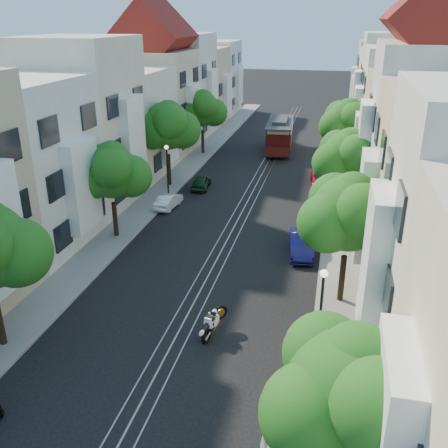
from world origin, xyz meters
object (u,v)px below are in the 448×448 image
Objects in this scene: tree_w_b at (112,173)px; tree_w_c at (168,127)px; lamp_west at (167,163)px; sportbike_rider at (212,322)px; parked_car_e_mid at (301,244)px; tree_e_d at (348,123)px; tree_w_d at (203,110)px; tree_e_b at (350,215)px; tree_e_c at (348,158)px; parked_car_e_far at (323,180)px; parked_car_w_mid at (168,201)px; tree_e_a at (352,395)px; parked_car_w_far at (201,182)px; cable_car at (280,133)px; lamp_east at (322,302)px.

tree_w_c is at bearing 90.00° from tree_w_b.
lamp_west is at bearing 84.03° from tree_w_b.
sportbike_rider is 9.97m from parked_car_e_mid.
tree_e_d is at bearing 22.62° from tree_w_c.
lamp_west is (0.84, -13.98, -1.75)m from tree_w_d.
tree_e_b is 1.03× the size of tree_e_c.
parked_car_e_far is at bearing 95.10° from tree_e_b.
tree_w_c is 2.19× the size of parked_car_w_mid.
parked_car_w_mid is (-12.86, 22.93, -3.87)m from tree_e_a.
parked_car_e_far is at bearing -169.99° from parked_car_w_far.
tree_e_d is 13.83m from parked_car_w_far.
tree_w_c is 16.76m from parked_car_e_mid.
tree_w_b is at bearing -90.00° from tree_w_d.
lamp_west is (-13.56, 25.02, -1.55)m from tree_e_a.
tree_e_b is 18.90m from lamp_west.
tree_e_c is 7.48m from parked_car_e_mid.
lamp_west is at bearing -86.56° from tree_w_d.
parked_car_w_far is at bearing 56.86° from lamp_west.
cable_car is at bearing 110.22° from sportbike_rider.
parked_car_w_mid is at bearing 75.46° from tree_w_b.
tree_e_b is 0.98× the size of tree_e_d.
tree_e_c is 1.57× the size of lamp_east.
sportbike_rider is (8.75, -9.31, -3.65)m from tree_w_b.
tree_e_b reaches higher than sportbike_rider.
tree_e_c is 1.04× the size of tree_w_b.
parked_car_e_far is (-1.66, -3.39, -4.26)m from tree_e_d.
parked_car_e_mid reaches higher than sportbike_rider.
parked_car_e_far is at bearing 80.10° from parked_car_e_mid.
tree_w_b reaches higher than lamp_east.
parked_car_w_mid is (-11.20, -7.68, -0.08)m from parked_car_e_far.
lamp_west reaches higher than sportbike_rider.
parked_car_e_mid is (3.22, 9.44, -0.09)m from sportbike_rider.
parked_car_w_mid is (-6.10, -19.07, -1.37)m from cable_car.
tree_w_b is 16.81m from lamp_east.
lamp_east reaches higher than parked_car_w_mid.
parked_car_e_far reaches higher than parked_car_w_mid.
tree_w_b is 13.29m from sportbike_rider.
tree_w_b reaches higher than parked_car_w_mid.
tree_w_c is 3.85× the size of sportbike_rider.
lamp_west is (-13.56, 2.02, -1.75)m from tree_e_c.
sportbike_rider is at bearing -65.46° from lamp_west.
cable_car reaches higher than parked_car_w_mid.
tree_e_c and tree_w_d have the same top height.
lamp_east is 10.45m from parked_car_e_mid.
parked_car_w_mid is at bearing 126.79° from lamp_east.
tree_w_b is at bearing 143.42° from lamp_east.
tree_e_a is at bearing -90.00° from tree_e_b.
tree_e_a is 1.43× the size of parked_car_e_far.
tree_e_b reaches higher than tree_w_d.
tree_e_d is at bearing -19.15° from tree_w_d.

